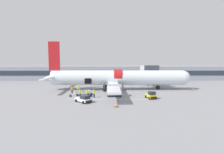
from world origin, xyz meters
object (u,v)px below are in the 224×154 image
(airplane, at_px, (116,78))
(baggage_cart_loading, at_px, (83,93))
(ground_crew_loader_a, at_px, (87,93))
(ground_crew_helper, at_px, (94,93))
(suitcase_on_tarmac_spare, at_px, (91,95))
(ground_crew_driver, at_px, (80,93))
(ground_crew_supervisor, at_px, (72,89))
(suitcase_on_tarmac_upright, at_px, (70,96))
(baggage_tug_lead, at_px, (151,95))
(baggage_tug_mid, at_px, (84,99))
(ground_crew_loader_b, at_px, (78,89))

(airplane, distance_m, baggage_cart_loading, 10.69)
(ground_crew_loader_a, relative_size, ground_crew_helper, 0.94)
(baggage_cart_loading, relative_size, ground_crew_loader_a, 2.66)
(airplane, distance_m, suitcase_on_tarmac_spare, 10.79)
(ground_crew_helper, xyz_separation_m, suitcase_on_tarmac_spare, (-0.73, 0.95, -0.61))
(airplane, relative_size, ground_crew_helper, 22.21)
(ground_crew_loader_a, bearing_deg, ground_crew_driver, -156.06)
(ground_crew_supervisor, relative_size, suitcase_on_tarmac_upright, 2.78)
(baggage_tug_lead, xyz_separation_m, ground_crew_supervisor, (-17.19, 6.35, 0.20))
(ground_crew_loader_a, xyz_separation_m, suitcase_on_tarmac_spare, (0.77, 0.66, -0.55))
(ground_crew_driver, bearing_deg, airplane, 52.61)
(baggage_tug_mid, relative_size, ground_crew_loader_b, 1.98)
(baggage_tug_mid, xyz_separation_m, suitcase_on_tarmac_upright, (-3.47, 4.70, -0.37))
(ground_crew_loader_a, distance_m, ground_crew_supervisor, 6.38)
(airplane, distance_m, suitcase_on_tarmac_upright, 13.83)
(baggage_tug_lead, height_order, ground_crew_supervisor, ground_crew_supervisor)
(baggage_tug_lead, relative_size, suitcase_on_tarmac_upright, 4.68)
(ground_crew_driver, bearing_deg, suitcase_on_tarmac_spare, 30.75)
(ground_crew_loader_b, relative_size, ground_crew_driver, 0.98)
(airplane, xyz_separation_m, suitcase_on_tarmac_upright, (-9.84, -9.29, -2.83))
(baggage_tug_lead, height_order, suitcase_on_tarmac_upright, baggage_tug_lead)
(baggage_tug_lead, height_order, baggage_tug_mid, baggage_tug_lead)
(ground_crew_loader_a, relative_size, ground_crew_loader_b, 0.95)
(ground_crew_helper, bearing_deg, baggage_cart_loading, 135.66)
(baggage_cart_loading, bearing_deg, ground_crew_helper, -44.34)
(suitcase_on_tarmac_upright, bearing_deg, ground_crew_loader_b, 81.56)
(ground_crew_helper, distance_m, suitcase_on_tarmac_upright, 5.07)
(ground_crew_supervisor, height_order, ground_crew_helper, ground_crew_helper)
(baggage_tug_mid, xyz_separation_m, ground_crew_loader_b, (-2.73, 9.73, 0.30))
(airplane, xyz_separation_m, baggage_tug_lead, (6.69, -10.99, -2.42))
(baggage_tug_mid, xyz_separation_m, baggage_cart_loading, (-1.25, 6.95, -0.13))
(airplane, relative_size, suitcase_on_tarmac_spare, 54.63)
(ground_crew_supervisor, height_order, suitcase_on_tarmac_spare, ground_crew_supervisor)
(ground_crew_helper, distance_m, suitcase_on_tarmac_spare, 1.34)
(ground_crew_supervisor, xyz_separation_m, ground_crew_helper, (5.66, -5.12, 0.07))
(ground_crew_driver, xyz_separation_m, ground_crew_helper, (2.86, 0.32, -0.02))
(ground_crew_helper, height_order, suitcase_on_tarmac_upright, ground_crew_helper)
(baggage_tug_lead, relative_size, ground_crew_helper, 1.56)
(ground_crew_loader_b, bearing_deg, ground_crew_helper, -52.24)
(baggage_tug_lead, height_order, ground_crew_driver, ground_crew_driver)
(suitcase_on_tarmac_upright, bearing_deg, ground_crew_loader_a, -3.03)
(ground_crew_supervisor, relative_size, suitcase_on_tarmac_spare, 2.28)
(ground_crew_loader_a, bearing_deg, suitcase_on_tarmac_upright, 176.97)
(airplane, bearing_deg, ground_crew_driver, -127.39)
(ground_crew_loader_b, distance_m, ground_crew_driver, 5.98)
(baggage_tug_mid, xyz_separation_m, suitcase_on_tarmac_spare, (0.80, 5.18, -0.30))
(airplane, xyz_separation_m, ground_crew_helper, (-4.84, -9.76, -2.16))
(baggage_cart_loading, xyz_separation_m, ground_crew_supervisor, (-2.88, 2.41, 0.36))
(baggage_tug_mid, bearing_deg, ground_crew_loader_b, 105.66)
(airplane, xyz_separation_m, baggage_cart_loading, (-7.62, -7.05, -2.58))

